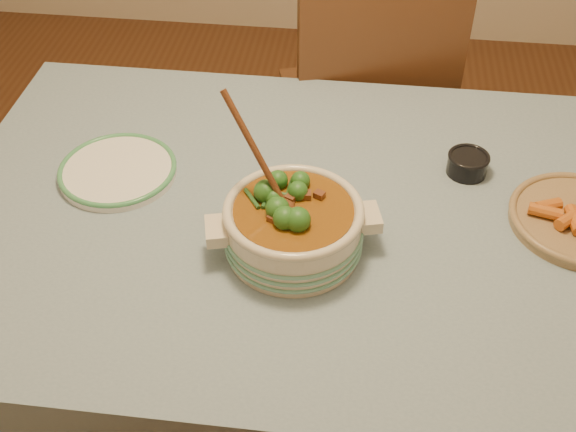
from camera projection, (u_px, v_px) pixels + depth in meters
The scene contains 6 objects.
floor at pixel (316, 408), 2.07m from camera, with size 4.50×4.50×0.00m, color #4F2A16.
dining_table at pixel (324, 243), 1.62m from camera, with size 1.68×1.08×0.76m.
stew_casserole at pixel (293, 224), 1.44m from camera, with size 0.36×0.33×0.33m.
white_plate at pixel (118, 170), 1.65m from camera, with size 0.31×0.31×0.02m.
condiment_bowl at pixel (468, 163), 1.65m from camera, with size 0.12×0.12×0.05m.
chair_far at pixel (367, 105), 2.22m from camera, with size 0.56×0.56×1.00m.
Camera 1 is at (0.06, -1.16, 1.80)m, focal length 45.00 mm.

